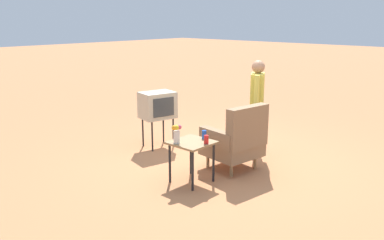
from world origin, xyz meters
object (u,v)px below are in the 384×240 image
object	(u,v)px
person_standing	(257,101)
flower_vase	(177,133)
soda_can_blue	(204,134)
armchair	(237,139)
soda_can_red	(206,140)
side_table	(192,148)
tv_on_stand	(158,106)

from	to	relation	value
person_standing	flower_vase	size ratio (longest dim) A/B	6.19
soda_can_blue	armchair	bearing A→B (deg)	165.43
soda_can_red	person_standing	bearing A→B (deg)	-170.55
armchair	flower_vase	bearing A→B (deg)	-15.71
armchair	soda_can_blue	bearing A→B (deg)	-14.57
soda_can_blue	flower_vase	bearing A→B (deg)	-17.25
armchair	side_table	world-z (taller)	armchair
side_table	tv_on_stand	world-z (taller)	tv_on_stand
side_table	tv_on_stand	size ratio (longest dim) A/B	0.60
armchair	person_standing	xyz separation A→B (m)	(-0.89, -0.24, 0.44)
tv_on_stand	soda_can_blue	xyz separation A→B (m)	(0.57, 1.62, -0.11)
side_table	tv_on_stand	xyz separation A→B (m)	(-0.81, -1.59, 0.26)
soda_can_red	soda_can_blue	xyz separation A→B (m)	(-0.17, -0.19, 0.00)
tv_on_stand	side_table	bearing A→B (deg)	63.15
soda_can_red	armchair	bearing A→B (deg)	-177.50
armchair	side_table	size ratio (longest dim) A/B	1.73
armchair	person_standing	bearing A→B (deg)	-164.79
soda_can_red	soda_can_blue	bearing A→B (deg)	-132.08
side_table	flower_vase	xyz separation A→B (m)	(0.20, -0.11, 0.24)
side_table	soda_can_red	bearing A→B (deg)	107.45
soda_can_blue	soda_can_red	bearing A→B (deg)	47.92
tv_on_stand	soda_can_red	world-z (taller)	tv_on_stand
person_standing	soda_can_red	distance (m)	1.70
armchair	side_table	bearing A→B (deg)	-12.41
side_table	tv_on_stand	bearing A→B (deg)	-116.85
side_table	soda_can_blue	xyz separation A→B (m)	(-0.24, 0.03, 0.15)
tv_on_stand	soda_can_blue	bearing A→B (deg)	70.67
tv_on_stand	soda_can_blue	world-z (taller)	tv_on_stand
tv_on_stand	person_standing	world-z (taller)	person_standing
armchair	soda_can_blue	distance (m)	0.64
side_table	soda_can_red	xyz separation A→B (m)	(-0.07, 0.22, 0.15)
tv_on_stand	flower_vase	bearing A→B (deg)	55.99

